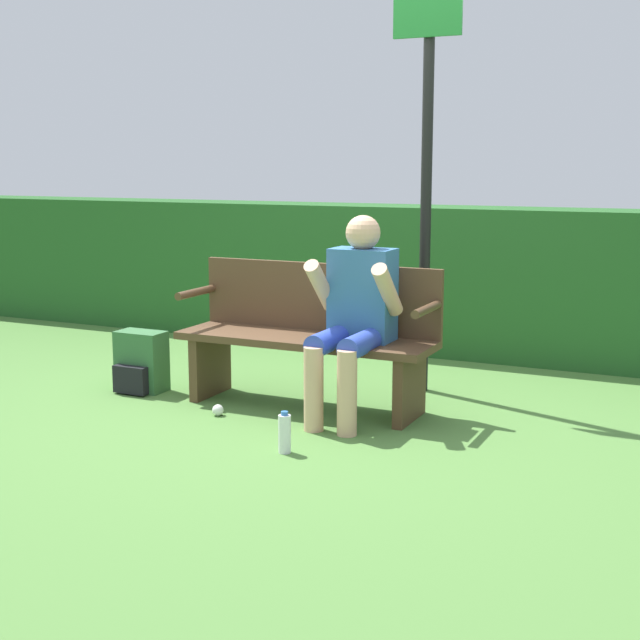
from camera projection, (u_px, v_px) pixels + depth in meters
ground_plane at (305, 407)px, 5.45m from camera, size 40.00×40.00×0.00m
hedge_back at (413, 278)px, 7.08m from camera, size 12.00×0.58×1.14m
park_bench at (309, 335)px, 5.43m from camera, size 1.59×0.46×0.87m
person_seated at (355, 309)px, 5.13m from camera, size 0.50×0.62×1.18m
backpack at (140, 363)px, 5.81m from camera, size 0.32×0.25×0.39m
water_bottle at (285, 433)px, 4.58m from camera, size 0.07×0.07×0.22m
signpost at (426, 158)px, 5.59m from camera, size 0.44×0.09×2.58m
litter_crumple at (218, 410)px, 5.26m from camera, size 0.07×0.07×0.07m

